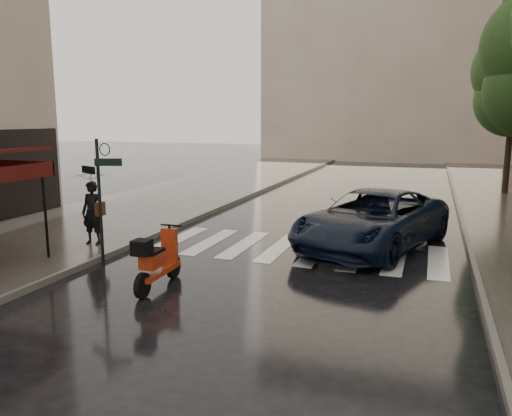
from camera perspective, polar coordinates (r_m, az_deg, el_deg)
The scene contains 10 objects.
ground at distance 10.09m, azimuth -21.69°, elevation -11.29°, with size 120.00×120.00×0.00m, color black.
sidewalk_near at distance 22.14m, azimuth -10.19°, elevation 0.91°, with size 6.00×60.00×0.12m, color #38332D.
curb_near at distance 20.82m, azimuth -2.86°, elevation 0.52°, with size 0.12×60.00×0.16m, color #595651.
curb_far at distance 19.34m, azimuth 22.36°, elevation -0.99°, with size 0.12×60.00×0.16m, color #595651.
crosswalk at distance 13.88m, azimuth 4.74°, elevation -4.72°, with size 7.85×3.20×0.01m.
signpost at distance 12.63m, azimuth -17.45°, elevation 1.81°, with size 1.17×0.29×3.10m.
backdrop_building at distance 45.57m, azimuth 15.78°, elevation 17.94°, with size 22.00×6.00×20.00m, color tan.
pedestrian_with_umbrella at distance 14.40m, azimuth -18.35°, elevation 2.54°, with size 1.08×1.10×2.50m.
scooter at distance 10.80m, azimuth -11.26°, elevation -6.08°, with size 0.51×1.90×1.25m.
parked_car at distance 14.19m, azimuth 13.21°, elevation -1.31°, with size 2.68×5.80×1.61m, color black.
Camera 1 is at (6.34, -6.99, 3.57)m, focal length 35.00 mm.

